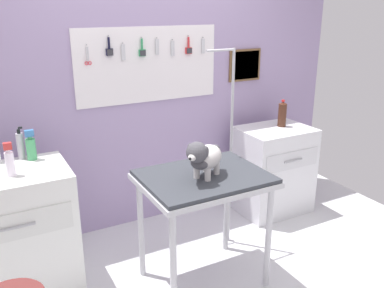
{
  "coord_description": "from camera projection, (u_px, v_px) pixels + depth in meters",
  "views": [
    {
      "loc": [
        -1.37,
        -2.12,
        1.97
      ],
      "look_at": [
        -0.1,
        0.23,
        1.07
      ],
      "focal_mm": 38.99,
      "sensor_mm": 36.0,
      "label": 1
    }
  ],
  "objects": [
    {
      "name": "rear_wall_panel",
      "position": [
        147.0,
        99.0,
        3.71
      ],
      "size": [
        4.0,
        0.11,
        2.3
      ],
      "color": "#A08BB5",
      "rests_on": "ground"
    },
    {
      "name": "grooming_table",
      "position": [
        204.0,
        187.0,
        2.89
      ],
      "size": [
        0.87,
        0.67,
        0.85
      ],
      "color": "#B7B7BC",
      "rests_on": "ground"
    },
    {
      "name": "grooming_arm",
      "position": [
        230.0,
        159.0,
        3.38
      ],
      "size": [
        0.29,
        0.11,
        1.65
      ],
      "color": "#B7B7BC",
      "rests_on": "ground"
    },
    {
      "name": "dog",
      "position": [
        204.0,
        157.0,
        2.75
      ],
      "size": [
        0.37,
        0.3,
        0.28
      ],
      "color": "silver",
      "rests_on": "grooming_table"
    },
    {
      "name": "counter_left",
      "position": [
        14.0,
        234.0,
        2.87
      ],
      "size": [
        0.8,
        0.58,
        0.91
      ],
      "color": "silver",
      "rests_on": "ground"
    },
    {
      "name": "cabinet_right",
      "position": [
        273.0,
        170.0,
        4.08
      ],
      "size": [
        0.68,
        0.54,
        0.84
      ],
      "color": "silver",
      "rests_on": "ground"
    },
    {
      "name": "conditioner_bottle",
      "position": [
        31.0,
        147.0,
        2.94
      ],
      "size": [
        0.07,
        0.07,
        0.22
      ],
      "color": "#45A565",
      "rests_on": "counter_left"
    },
    {
      "name": "spray_bottle_short",
      "position": [
        10.0,
        162.0,
        2.66
      ],
      "size": [
        0.06,
        0.06,
        0.22
      ],
      "color": "white",
      "rests_on": "counter_left"
    },
    {
      "name": "shampoo_bottle",
      "position": [
        21.0,
        146.0,
        2.95
      ],
      "size": [
        0.05,
        0.05,
        0.23
      ],
      "color": "#B0AEB7",
      "rests_on": "counter_left"
    },
    {
      "name": "soda_bottle",
      "position": [
        282.0,
        114.0,
        3.98
      ],
      "size": [
        0.08,
        0.08,
        0.26
      ],
      "color": "#462518",
      "rests_on": "cabinet_right"
    }
  ]
}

